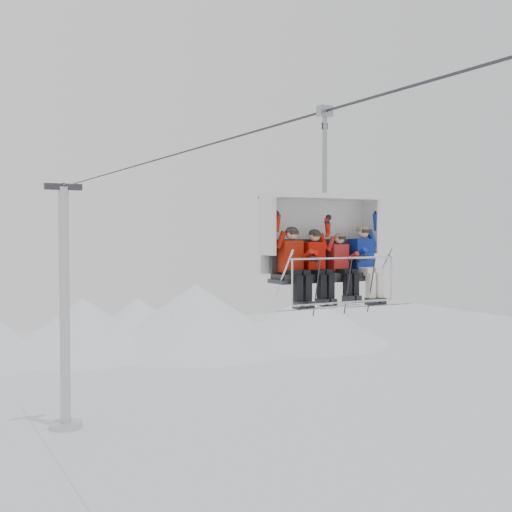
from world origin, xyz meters
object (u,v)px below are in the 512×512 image
lift_tower_right (65,324)px  skier_far_right (365,260)px  skier_center_left (317,263)px  skier_far_left (294,263)px  chairlift_carrier (321,237)px  skier_center_right (342,264)px

lift_tower_right → skier_far_right: bearing=-87.9°
lift_tower_right → skier_center_left: lift_tower_right is taller
skier_far_left → skier_center_left: (0.54, -0.01, -0.02)m
chairlift_carrier → skier_far_left: (-0.85, -0.31, -0.49)m
skier_far_left → skier_center_left: skier_far_left is taller
chairlift_carrier → skier_far_right: 1.08m
skier_far_left → skier_center_left: 0.54m
chairlift_carrier → skier_center_left: bearing=-134.4°
lift_tower_right → skier_far_left: 25.52m
lift_tower_right → skier_far_left: size_ratio=7.92×
chairlift_carrier → lift_tower_right: bearing=90.0°
skier_far_right → skier_far_left: bearing=-179.9°
chairlift_carrier → skier_far_left: 1.03m
chairlift_carrier → skier_far_right: size_ratio=2.27×
chairlift_carrier → skier_far_right: bearing=-18.3°
skier_center_right → skier_center_left: bearing=179.1°
lift_tower_right → skier_far_left: lift_tower_right is taller
chairlift_carrier → skier_center_right: bearing=-46.2°
lift_tower_right → skier_center_left: 25.50m
lift_tower_right → skier_far_right: lift_tower_right is taller
skier_center_right → skier_far_left: bearing=179.2°
skier_far_left → skier_center_right: 1.16m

